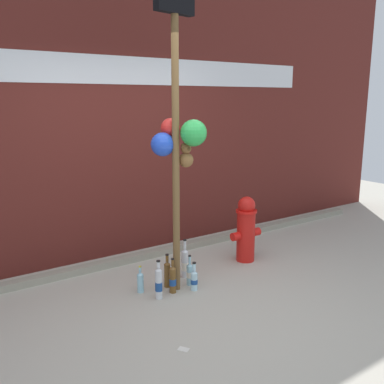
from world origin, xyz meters
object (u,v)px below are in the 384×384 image
Objects in this scene: bottle_2 at (194,279)px; bottle_3 at (159,283)px; bottle_4 at (185,263)px; fire_hydrant at (246,229)px; memorial_post at (178,114)px; bottle_1 at (190,273)px; bottle_0 at (167,273)px; bottle_6 at (173,279)px; bottle_5 at (140,281)px.

bottle_2 is 0.76× the size of bottle_3.
bottle_4 is (0.10, 0.32, 0.05)m from bottle_2.
bottle_3 is at bearing -168.02° from fire_hydrant.
bottle_3 is 0.91× the size of bottle_4.
memorial_post is 1.65m from bottle_1.
bottle_1 is 0.20m from bottle_4.
bottle_2 is (0.19, -0.22, -0.03)m from bottle_0.
bottle_3 is at bearing -150.29° from bottle_4.
bottle_2 is at bearing -49.92° from bottle_0.
memorial_post is 3.82× the size of fire_hydrant.
bottle_6 is (-0.25, -0.06, 0.02)m from bottle_1.
bottle_5 is at bearing 160.40° from memorial_post.
bottle_4 is 1.55× the size of bottle_5.
memorial_post is 1.63m from bottle_6.
bottle_1 is at bearing 12.38° from bottle_3.
bottle_3 is at bearing -162.17° from memorial_post.
bottle_0 is 0.24m from bottle_1.
bottle_3 reaches higher than bottle_0.
bottle_2 is 0.22m from bottle_6.
bottle_4 is at bearing 73.11° from bottle_2.
bottle_0 is at bearing -9.03° from bottle_5.
memorial_post reaches higher than bottle_4.
fire_hydrant is 1.82× the size of bottle_4.
bottle_0 is at bearing -161.00° from bottle_4.
memorial_post is 10.08× the size of bottle_2.
bottle_2 is at bearing -106.89° from bottle_4.
bottle_0 is at bearing 134.47° from memorial_post.
bottle_5 is at bearing 150.69° from bottle_2.
bottle_6 is at bearing -167.88° from fire_hydrant.
memorial_post is at bearing 179.80° from bottle_1.
bottle_2 is at bearing -53.18° from memorial_post.
bottle_3 reaches higher than bottle_6.
fire_hydrant is at bearing 2.48° from bottle_5.
bottle_1 is 1.09× the size of bottle_2.
bottle_0 is 0.29m from bottle_5.
bottle_5 is (-0.29, 0.05, -0.04)m from bottle_0.
bottle_1 is (-0.94, -0.20, -0.27)m from fire_hydrant.
bottle_3 is 1.41× the size of bottle_5.
bottle_2 is at bearing -104.65° from bottle_1.
bottle_1 reaches higher than bottle_5.
bottle_4 reaches higher than bottle_3.
fire_hydrant is 2.17× the size of bottle_6.
fire_hydrant reaches higher than bottle_1.
bottle_5 is (-0.51, 0.13, -0.01)m from bottle_1.
bottle_2 is at bearing -19.39° from bottle_6.
bottle_0 is 0.29m from bottle_2.
fire_hydrant is at bearing 11.98° from bottle_3.
bottle_2 is at bearing -161.38° from fire_hydrant.
fire_hydrant is at bearing 18.62° from bottle_2.
bottle_3 is at bearing -70.17° from bottle_5.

